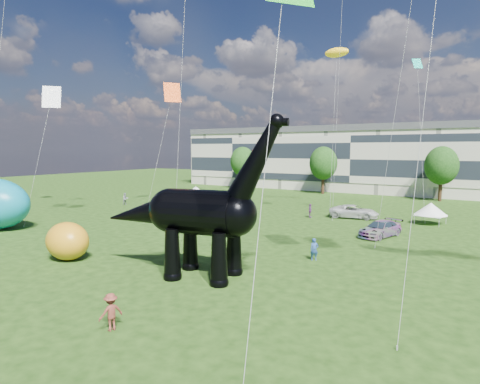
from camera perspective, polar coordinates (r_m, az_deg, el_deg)
The scene contains 14 objects.
ground at distance 25.96m, azimuth -6.72°, elevation -12.87°, with size 220.00×220.00×0.00m, color #16330C.
terrace_row at distance 84.32m, azimuth 16.52°, elevation 4.22°, with size 78.00×11.00×12.00m, color beige.
tree_far_left at distance 85.21m, azimuth 0.37°, elevation 4.69°, with size 5.20×5.20×9.44m.
tree_mid_left at distance 77.07m, azimuth 11.77°, elevation 4.41°, with size 5.20×5.20×9.44m.
tree_mid_right at distance 72.33m, azimuth 26.75°, elevation 3.78°, with size 5.20×5.20×9.44m.
dinosaur_sculpture at distance 26.61m, azimuth -6.38°, elevation -3.21°, with size 13.43×4.87×10.95m.
car_silver at distance 51.60m, azimuth -7.34°, elevation -2.56°, with size 1.62×4.03×1.37m, color #A3A2A7.
car_grey at distance 49.96m, azimuth -0.26°, elevation -2.70°, with size 1.63×4.67×1.54m, color slate.
car_white at distance 51.06m, azimuth 15.90°, elevation -2.70°, with size 2.67×5.80×1.61m, color silver.
car_dark at distance 41.12m, azimuth 19.33°, elevation -4.96°, with size 2.16×5.32×1.54m, color #595960.
gazebo_near at distance 49.88m, azimuth 25.49°, elevation -2.21°, with size 4.03×4.03×2.45m.
gazebo_left at distance 62.99m, azimuth -6.31°, elevation 0.10°, with size 4.86×4.86×2.64m.
inflatable_yellow at distance 33.47m, azimuth -23.33°, elevation -6.42°, with size 3.77×2.90×2.90m, color orange.
visitors at distance 39.30m, azimuth 1.97°, elevation -5.00°, with size 54.34×40.67×1.79m.
Camera 1 is at (15.70, -18.88, 8.44)m, focal length 30.00 mm.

